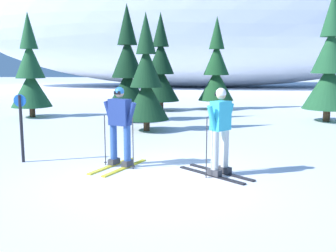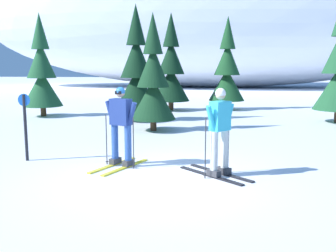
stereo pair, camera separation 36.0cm
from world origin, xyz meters
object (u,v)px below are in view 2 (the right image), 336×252
Objects in this scene: pine_tree_center_left at (153,82)px; trail_marker_post at (25,123)px; skier_cyan_jacket at (219,131)px; pine_tree_right at (227,71)px; skier_navy_jacket at (121,124)px; pine_tree_far_left at (42,74)px; pine_tree_left at (136,73)px; pine_tree_center_right at (171,70)px.

trail_marker_post is (-2.32, -4.41, -0.75)m from pine_tree_center_left.
pine_tree_right is (0.60, 11.73, 0.97)m from skier_cyan_jacket.
pine_tree_right is at bearing 65.40° from trail_marker_post.
skier_navy_jacket is (-2.11, 0.56, 0.01)m from skier_cyan_jacket.
pine_tree_far_left reaches higher than skier_cyan_jacket.
pine_tree_right is (2.71, 11.17, 0.96)m from skier_navy_jacket.
pine_tree_left is at bearing 97.91° from skier_navy_jacket.
pine_tree_left is 6.89m from trail_marker_post.
skier_navy_jacket is 1.12× the size of trail_marker_post.
skier_cyan_jacket is 5.65m from pine_tree_center_left.
skier_cyan_jacket is at bearing -92.95° from pine_tree_right.
pine_tree_center_left is at bearing 62.23° from trail_marker_post.
pine_tree_center_right is (5.25, 2.74, 0.12)m from pine_tree_far_left.
pine_tree_center_left is 5.91m from pine_tree_center_right.
pine_tree_center_left is at bearing -90.00° from pine_tree_center_right.
pine_tree_center_right is at bearing 100.60° from skier_cyan_jacket.
pine_tree_center_left is (0.99, -2.28, -0.26)m from pine_tree_left.
skier_navy_jacket is 0.45× the size of pine_tree_center_left.
pine_tree_far_left is 8.61m from pine_tree_right.
pine_tree_far_left is 1.12× the size of pine_tree_center_left.
pine_tree_far_left is at bearing 123.75° from skier_navy_jacket.
pine_tree_center_left is 5.03m from trail_marker_post.
skier_navy_jacket is 7.06m from pine_tree_left.
pine_tree_far_left reaches higher than pine_tree_center_left.
pine_tree_center_right is (0.03, 10.55, 1.02)m from skier_navy_jacket.
trail_marker_post is at bearing 173.92° from skier_navy_jacket.
pine_tree_far_left is 0.97× the size of pine_tree_right.
skier_navy_jacket is 2.30m from trail_marker_post.
pine_tree_center_left is at bearing 111.77° from skier_cyan_jacket.
skier_navy_jacket is 0.39× the size of pine_tree_right.
skier_cyan_jacket is 11.78m from pine_tree_right.
skier_navy_jacket is 4.70m from pine_tree_center_left.
pine_tree_far_left is 6.13m from pine_tree_center_left.
pine_tree_center_right reaches higher than pine_tree_left.
pine_tree_far_left is 0.94× the size of pine_tree_center_right.
pine_tree_center_left is at bearing 89.65° from skier_navy_jacket.
pine_tree_left is (-0.96, 6.93, 0.96)m from skier_navy_jacket.
skier_navy_jacket is 11.54m from pine_tree_right.
skier_cyan_jacket is 11.35m from pine_tree_center_right.
trail_marker_post is (2.93, -7.57, -0.94)m from pine_tree_far_left.
pine_tree_center_right reaches higher than pine_tree_right.
skier_navy_jacket is at bearing -90.35° from pine_tree_center_left.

